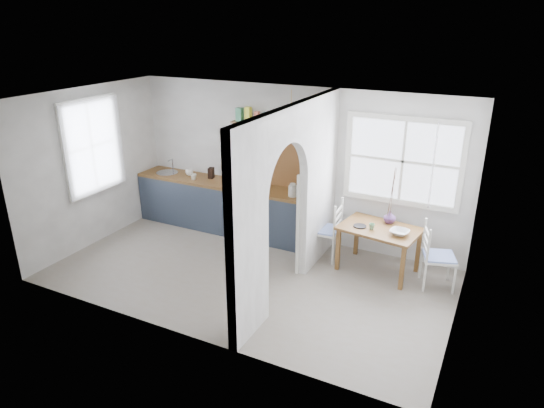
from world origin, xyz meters
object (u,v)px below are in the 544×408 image
at_px(chair_right, 439,256).
at_px(kettle, 293,190).
at_px(chair_left, 325,229).
at_px(vase, 390,217).
at_px(dining_table, 378,249).

relative_size(chair_right, kettle, 4.43).
relative_size(chair_left, vase, 5.15).
relative_size(chair_left, chair_right, 1.02).
bearing_deg(chair_right, chair_left, 67.67).
bearing_deg(dining_table, chair_left, -174.79).
distance_m(chair_right, vase, 0.92).
bearing_deg(dining_table, chair_right, 4.01).
distance_m(chair_left, vase, 1.02).
distance_m(chair_left, chair_right, 1.76).
bearing_deg(vase, chair_right, -21.83).
bearing_deg(dining_table, vase, 81.50).
relative_size(dining_table, chair_right, 1.18).
xyz_separation_m(chair_left, vase, (0.95, 0.20, 0.31)).
bearing_deg(chair_left, vase, 97.81).
bearing_deg(kettle, chair_left, -20.42).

